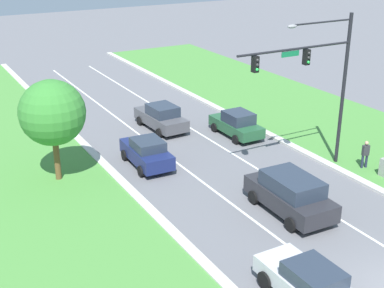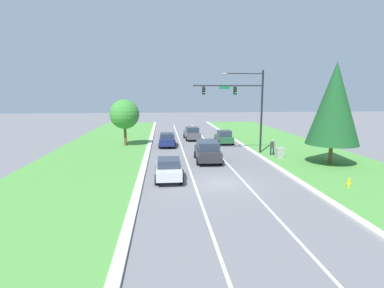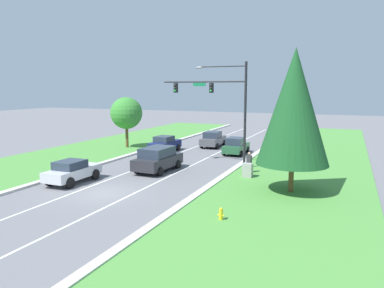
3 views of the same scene
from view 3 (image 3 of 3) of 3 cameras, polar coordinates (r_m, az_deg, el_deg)
name	(u,v)px [view 3 (image 3 of 3)]	position (r m, az deg, el deg)	size (l,w,h in m)	color
ground_plane	(103,193)	(24.38, -13.34, -7.30)	(160.00, 160.00, 0.00)	slate
curb_strip_right	(185,203)	(21.61, -1.00, -8.92)	(0.50, 90.00, 0.15)	beige
curb_strip_left	(35,183)	(27.99, -22.77, -5.54)	(0.50, 90.00, 0.15)	beige
grass_verge_right	(278,215)	(20.18, 13.01, -10.53)	(10.00, 90.00, 0.08)	#4C8E3D
lane_stripe_inner_left	(80,190)	(25.45, -16.64, -6.75)	(0.14, 81.00, 0.01)	white
lane_stripe_inner_right	(128,196)	(23.39, -9.74, -7.86)	(0.14, 81.00, 0.01)	white
traffic_signal_mast	(222,99)	(30.75, 4.57, 6.86)	(7.29, 0.41, 8.62)	black
graphite_sedan	(213,139)	(42.13, 3.21, 0.74)	(2.17, 4.67, 1.74)	#4C4C51
silver_sedan	(72,171)	(27.39, -17.79, -3.96)	(1.99, 4.32, 1.60)	silver
forest_sedan	(236,146)	(37.61, 6.73, -0.31)	(1.94, 4.15, 1.68)	#235633
charcoal_suv	(158,159)	(29.85, -5.24, -2.24)	(2.40, 4.90, 1.93)	#28282D
navy_sedan	(165,144)	(38.85, -4.15, 0.03)	(2.08, 4.19, 1.66)	navy
utility_cabinet	(248,171)	(27.81, 8.46, -4.04)	(0.70, 0.60, 1.09)	#9E9E99
pedestrian	(249,162)	(29.15, 8.69, -2.68)	(0.42, 0.30, 1.69)	#232842
fire_hydrant	(221,214)	(18.92, 4.43, -10.66)	(0.34, 0.20, 0.70)	gold
conifer_near_right_tree	(294,107)	(23.75, 15.27, 5.48)	(4.46, 4.46, 8.99)	brown
oak_near_left_tree	(126,113)	(41.55, -9.97, 4.65)	(3.48, 3.48, 5.59)	brown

